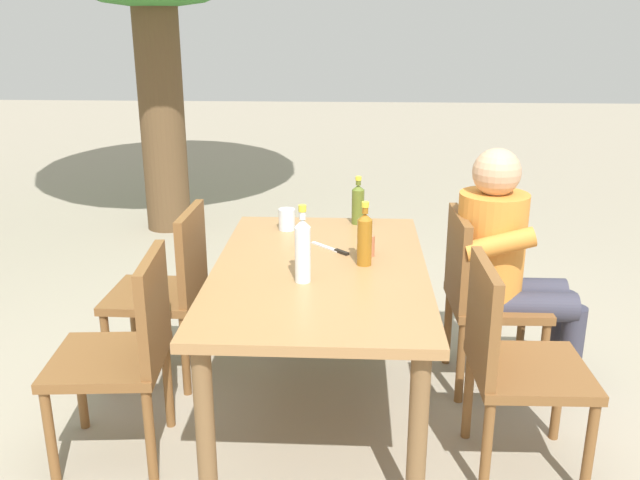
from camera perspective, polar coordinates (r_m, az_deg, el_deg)
name	(u,v)px	position (r m, az deg, el deg)	size (l,w,h in m)	color
ground_plane	(320,413)	(3.22, 0.00, -14.36)	(24.00, 24.00, 0.00)	gray
dining_table	(320,286)	(2.93, 0.00, -3.93)	(1.48, 0.91, 0.72)	#A37547
chair_near_right	(480,291)	(3.35, 13.34, -4.18)	(0.45, 0.45, 0.87)	brown
chair_far_left	(127,347)	(2.84, -15.95, -8.65)	(0.47, 0.47, 0.87)	brown
chair_far_right	(170,285)	(3.41, -12.52, -3.70)	(0.45, 0.45, 0.87)	brown
chair_near_left	(511,357)	(2.76, 15.74, -9.46)	(0.45, 0.45, 0.87)	brown
person_in_white_shirt	(506,258)	(3.31, 15.41, -1.49)	(0.47, 0.62, 1.18)	orange
bottle_clear	(303,249)	(2.69, -1.47, -0.78)	(0.06, 0.06, 0.32)	white
bottle_amber	(365,238)	(2.89, 3.77, 0.17)	(0.06, 0.06, 0.28)	#996019
bottle_olive	(358,203)	(3.48, 3.22, 3.09)	(0.06, 0.06, 0.25)	#566623
cup_glass	(287,219)	(3.39, -2.80, 1.74)	(0.08, 0.08, 0.11)	silver
cup_terracotta	(367,245)	(3.03, 4.00, -0.46)	(0.07, 0.07, 0.09)	#BC6B47
table_knife	(333,249)	(3.10, 1.06, -0.77)	(0.19, 0.18, 0.01)	silver
backpack_by_near_side	(303,277)	(4.24, -1.45, -3.10)	(0.30, 0.22, 0.41)	#2D4784
backpack_by_far_side	(257,277)	(4.19, -5.29, -3.11)	(0.29, 0.22, 0.45)	black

